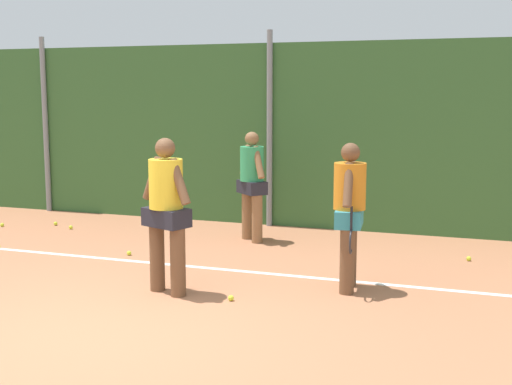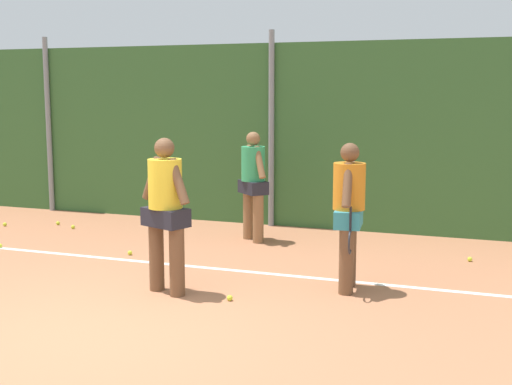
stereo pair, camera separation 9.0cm
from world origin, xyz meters
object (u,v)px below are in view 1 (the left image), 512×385
object	(u,v)px
player_foreground_near	(166,207)
tennis_ball_8	(2,225)
player_midcourt	(349,208)
tennis_ball_11	(56,224)
tennis_ball_4	(129,253)
tennis_ball_12	(469,259)
tennis_ball_7	(179,233)
tennis_ball_2	(71,227)
player_backcourt_far	(252,180)
tennis_ball_5	(231,298)

from	to	relation	value
player_foreground_near	tennis_ball_8	bearing A→B (deg)	-9.01
tennis_ball_8	player_midcourt	bearing A→B (deg)	-15.11
player_foreground_near	tennis_ball_11	world-z (taller)	player_foreground_near
tennis_ball_4	tennis_ball_12	size ratio (longest dim) A/B	1.00
tennis_ball_7	tennis_ball_11	size ratio (longest dim) A/B	1.00
tennis_ball_8	tennis_ball_12	xyz separation A→B (m)	(7.80, 0.16, 0.00)
tennis_ball_2	tennis_ball_11	distance (m)	0.49
tennis_ball_7	tennis_ball_8	xyz separation A→B (m)	(-3.24, -0.36, 0.00)
tennis_ball_7	player_backcourt_far	bearing A→B (deg)	1.47
tennis_ball_2	tennis_ball_11	world-z (taller)	same
player_foreground_near	tennis_ball_4	bearing A→B (deg)	-26.52
player_backcourt_far	tennis_ball_11	size ratio (longest dim) A/B	26.13
tennis_ball_4	tennis_ball_11	size ratio (longest dim) A/B	1.00
player_midcourt	tennis_ball_2	world-z (taller)	player_midcourt
tennis_ball_2	tennis_ball_12	xyz separation A→B (m)	(6.54, -0.05, 0.00)
player_foreground_near	tennis_ball_5	xyz separation A→B (m)	(0.81, -0.04, -0.99)
tennis_ball_5	tennis_ball_8	size ratio (longest dim) A/B	1.00
player_foreground_near	tennis_ball_11	distance (m)	4.86
tennis_ball_12	tennis_ball_11	bearing A→B (deg)	177.98
player_foreground_near	tennis_ball_4	world-z (taller)	player_foreground_near
player_backcourt_far	tennis_ball_12	bearing A→B (deg)	38.30
tennis_ball_5	player_backcourt_far	bearing A→B (deg)	105.16
player_backcourt_far	tennis_ball_4	xyz separation A→B (m)	(-1.35, -1.50, -0.94)
player_midcourt	player_backcourt_far	bearing A→B (deg)	-143.83
player_backcourt_far	tennis_ball_2	size ratio (longest dim) A/B	26.13
tennis_ball_4	tennis_ball_12	distance (m)	4.82
player_backcourt_far	tennis_ball_4	world-z (taller)	player_backcourt_far
tennis_ball_4	tennis_ball_8	xyz separation A→B (m)	(-3.15, 1.11, 0.00)
player_backcourt_far	tennis_ball_7	xyz separation A→B (m)	(-1.26, -0.03, -0.94)
player_foreground_near	tennis_ball_7	size ratio (longest dim) A/B	27.62
player_backcourt_far	tennis_ball_4	size ratio (longest dim) A/B	26.13
player_midcourt	tennis_ball_5	xyz separation A→B (m)	(-1.16, -0.88, -0.95)
player_foreground_near	tennis_ball_5	size ratio (longest dim) A/B	27.62
tennis_ball_8	tennis_ball_11	distance (m)	0.91
player_midcourt	tennis_ball_2	xyz separation A→B (m)	(-5.22, 1.96, -0.95)
player_backcourt_far	player_midcourt	bearing A→B (deg)	-5.00
player_foreground_near	tennis_ball_5	distance (m)	1.28
tennis_ball_5	tennis_ball_11	distance (m)	5.43
player_midcourt	tennis_ball_12	distance (m)	2.51
tennis_ball_5	tennis_ball_11	xyz separation A→B (m)	(-4.51, 3.03, 0.00)
tennis_ball_2	tennis_ball_8	bearing A→B (deg)	-170.53
tennis_ball_11	player_backcourt_far	bearing A→B (deg)	-0.23
tennis_ball_5	tennis_ball_8	bearing A→B (deg)	153.73
player_backcourt_far	tennis_ball_12	xyz separation A→B (m)	(3.30, -0.23, -0.94)
player_midcourt	tennis_ball_12	bearing A→B (deg)	138.83
tennis_ball_12	player_foreground_near	bearing A→B (deg)	-140.12
tennis_ball_2	tennis_ball_5	world-z (taller)	same
player_midcourt	tennis_ball_12	xyz separation A→B (m)	(1.32, 1.91, -0.95)
player_midcourt	tennis_ball_8	size ratio (longest dim) A/B	26.59
tennis_ball_8	player_backcourt_far	bearing A→B (deg)	5.00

